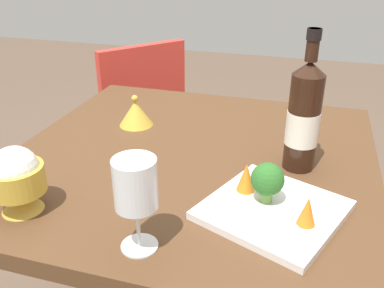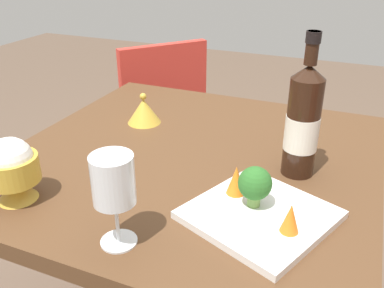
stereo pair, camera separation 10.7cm
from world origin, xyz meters
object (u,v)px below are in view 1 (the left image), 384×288
Objects in this scene: wine_glass at (135,186)px; broccoli_floret at (267,180)px; carrot_garnish_right at (246,177)px; chair_by_wall at (137,111)px; rice_bowl at (17,178)px; wine_bottle at (304,117)px; carrot_garnish_left at (307,211)px; serving_plate at (273,210)px; rice_bowl_lid at (136,113)px.

wine_glass is 2.09× the size of broccoli_floret.
chair_by_wall is at bearing -54.02° from carrot_garnish_right.
broccoli_floret is (-0.48, -0.15, -0.01)m from rice_bowl.
wine_bottle is at bearing -121.03° from carrot_garnish_right.
carrot_garnish_left is 0.16m from carrot_garnish_right.
broccoli_floret reaches higher than carrot_garnish_left.
chair_by_wall is 14.48× the size of carrot_garnish_left.
chair_by_wall is at bearing -78.45° from rice_bowl.
serving_plate is (-0.22, -0.17, -0.12)m from wine_glass.
rice_bowl is at bearing 15.04° from serving_plate.
serving_plate is 5.12× the size of carrot_garnish_right.
chair_by_wall and broccoli_floret have the same top height.
wine_bottle is 0.21m from carrot_garnish_right.
chair_by_wall reaches higher than serving_plate.
chair_by_wall is 2.56× the size of wine_bottle.
wine_glass reaches higher than broccoli_floret.
serving_plate is at bearing 137.94° from broccoli_floret.
serving_plate is at bearing -141.81° from wine_glass.
rice_bowl_lid is (-0.05, -0.47, -0.04)m from rice_bowl.
carrot_garnish_left reaches higher than serving_plate.
rice_bowl reaches higher than carrot_garnish_left.
chair_by_wall is 1.13m from rice_bowl.
rice_bowl_lid is at bearing -37.03° from serving_plate.
wine_bottle is 5.66× the size of carrot_garnish_left.
broccoli_floret is (0.02, -0.02, 0.06)m from serving_plate.
wine_glass reaches higher than rice_bowl_lid.
broccoli_floret is at bearing 148.51° from carrot_garnish_right.
rice_bowl reaches higher than broccoli_floret.
rice_bowl is at bearing 33.02° from wine_bottle.
chair_by_wall is 4.75× the size of wine_glass.
rice_bowl_lid is 1.17× the size of broccoli_floret.
chair_by_wall is 1.26m from wine_glass.
wine_glass is at bearing 38.19° from serving_plate.
rice_bowl is at bearing 22.50° from carrot_garnish_right.
chair_by_wall is 9.91× the size of broccoli_floret.
carrot_garnish_left is at bearing 96.81° from wine_bottle.
rice_bowl is 2.23× the size of carrot_garnish_right.
carrot_garnish_right is (-0.65, 0.89, 0.27)m from chair_by_wall.
rice_bowl reaches higher than carrot_garnish_right.
chair_by_wall is 2.61× the size of serving_plate.
rice_bowl_lid is (-0.27, 0.60, 0.26)m from chair_by_wall.
carrot_garnish_left is at bearing 143.62° from rice_bowl_lid.
wine_bottle is at bearing 165.49° from rice_bowl_lid.
chair_by_wall is at bearing -52.97° from broccoli_floret.
serving_plate is (-0.71, 0.94, 0.23)m from chair_by_wall.
carrot_garnish_right is at bearing -31.49° from broccoli_floret.
rice_bowl is (0.53, 0.34, -0.06)m from wine_bottle.
chair_by_wall is 8.50× the size of rice_bowl_lid.
rice_bowl is 0.50m from broccoli_floret.
wine_bottle is at bearing -83.19° from carrot_garnish_left.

